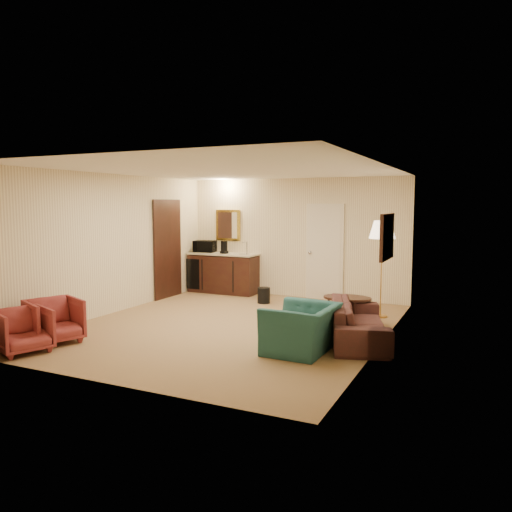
% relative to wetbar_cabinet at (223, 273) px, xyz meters
% --- Properties ---
extents(ground, '(6.00, 6.00, 0.00)m').
position_rel_wetbar_cabinet_xyz_m(ground, '(1.65, -2.72, -0.46)').
color(ground, '#896246').
rests_on(ground, ground).
extents(room_walls, '(5.02, 6.01, 2.61)m').
position_rel_wetbar_cabinet_xyz_m(room_walls, '(1.55, -1.95, 1.26)').
color(room_walls, beige).
rests_on(room_walls, ground).
extents(wetbar_cabinet, '(1.64, 0.58, 0.92)m').
position_rel_wetbar_cabinet_xyz_m(wetbar_cabinet, '(0.00, 0.00, 0.00)').
color(wetbar_cabinet, '#321B10').
rests_on(wetbar_cabinet, ground).
extents(sofa, '(1.16, 2.08, 0.78)m').
position_rel_wetbar_cabinet_xyz_m(sofa, '(3.80, -2.69, -0.07)').
color(sofa, black).
rests_on(sofa, ground).
extents(teal_armchair, '(0.69, 1.04, 0.89)m').
position_rel_wetbar_cabinet_xyz_m(teal_armchair, '(3.23, -3.62, -0.02)').
color(teal_armchair, '#1F4F4D').
rests_on(teal_armchair, ground).
extents(rose_chair_near, '(0.88, 0.91, 0.72)m').
position_rel_wetbar_cabinet_xyz_m(rose_chair_near, '(-0.25, -4.72, -0.10)').
color(rose_chair_near, maroon).
rests_on(rose_chair_near, ground).
extents(rose_chair_far, '(0.81, 0.84, 0.68)m').
position_rel_wetbar_cabinet_xyz_m(rose_chair_far, '(-0.25, -5.26, -0.12)').
color(rose_chair_far, maroon).
rests_on(rose_chair_far, ground).
extents(coffee_table, '(0.97, 0.82, 0.47)m').
position_rel_wetbar_cabinet_xyz_m(coffee_table, '(3.38, -1.76, -0.22)').
color(coffee_table, black).
rests_on(coffee_table, ground).
extents(floor_lamp, '(0.53, 0.53, 1.76)m').
position_rel_wetbar_cabinet_xyz_m(floor_lamp, '(3.79, -0.98, 0.42)').
color(floor_lamp, '#B1823B').
rests_on(floor_lamp, ground).
extents(waste_bin, '(0.34, 0.34, 0.32)m').
position_rel_wetbar_cabinet_xyz_m(waste_bin, '(1.35, -0.72, -0.30)').
color(waste_bin, black).
rests_on(waste_bin, ground).
extents(microwave, '(0.53, 0.35, 0.33)m').
position_rel_wetbar_cabinet_xyz_m(microwave, '(-0.49, 0.00, 0.63)').
color(microwave, black).
rests_on(microwave, wetbar_cabinet).
extents(coffee_maker, '(0.15, 0.15, 0.28)m').
position_rel_wetbar_cabinet_xyz_m(coffee_maker, '(0.06, -0.06, 0.60)').
color(coffee_maker, black).
rests_on(coffee_maker, wetbar_cabinet).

